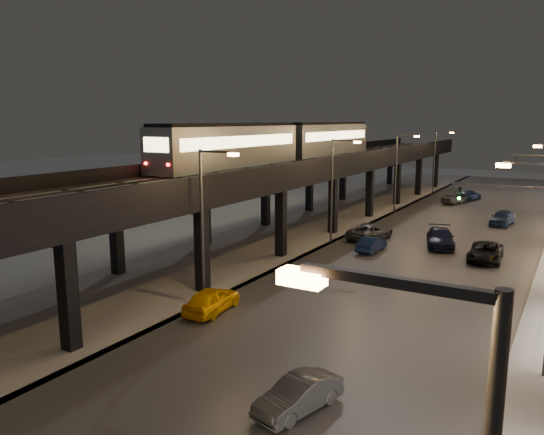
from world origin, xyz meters
The scene contains 22 objects.
ground centered at (0.00, 0.00, 0.00)m, with size 220.00×220.00×0.00m, color silver.
road_surface centered at (7.50, 35.00, 0.03)m, with size 17.00×120.00×0.06m, color #46474D.
under_viaduct_pavement centered at (-6.00, 35.00, 0.03)m, with size 11.00×120.00×0.06m, color #9FA1A8.
elevated_viaduct centered at (-6.00, 31.84, 5.62)m, with size 9.00×100.00×6.30m.
viaduct_trackbed centered at (-6.01, 31.97, 6.39)m, with size 8.40×100.00×0.32m.
viaduct_parapet_streetside centered at (-1.65, 32.00, 6.85)m, with size 0.30×100.00×1.10m, color black.
viaduct_parapet_far centered at (-10.35, 32.00, 6.85)m, with size 0.30×100.00×1.10m, color black.
streetlight_left_1 centered at (-0.43, 13.00, 5.24)m, with size 2.57×0.28×9.00m.
streetlight_left_2 centered at (-0.43, 31.00, 5.24)m, with size 2.57×0.28×9.00m.
streetlight_left_3 centered at (-0.43, 49.00, 5.24)m, with size 2.57×0.28×9.00m.
streetlight_left_4 centered at (-0.43, 67.00, 5.24)m, with size 2.57×0.28×9.00m.
traffic_light_rig_a centered at (15.84, 22.00, 4.50)m, with size 6.10×0.34×7.00m.
subway_train centered at (-8.50, 36.99, 8.46)m, with size 3.10×38.14×3.71m.
car_taxi centered at (0.48, 12.21, 0.71)m, with size 1.67×4.14×1.41m, color #F8B702.
car_near_white centered at (3.42, 29.86, 0.61)m, with size 1.29×3.69×1.22m, color #12204A.
car_mid_silver centered at (1.82, 33.97, 0.73)m, with size 2.44×5.28×1.47m, color #42464D.
car_mid_dark centered at (4.92, 63.08, 0.67)m, with size 1.87×4.60×1.34m, color #17264E.
car_far_white centered at (3.94, 59.10, 0.71)m, with size 1.67×4.16×1.42m, color #464A4F.
car_onc_silver centered at (9.34, 5.58, 0.62)m, with size 1.32×3.77×1.24m, color #474A4F.
car_onc_dark centered at (11.89, 31.34, 0.69)m, with size 2.30×4.98×1.39m, color black.
car_onc_white centered at (7.87, 34.32, 0.77)m, with size 2.15×5.30×1.54m, color black.
car_onc_red centered at (11.12, 46.99, 0.77)m, with size 1.82×4.52×1.54m, color navy.
Camera 1 is at (17.53, -10.38, 10.62)m, focal length 35.00 mm.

